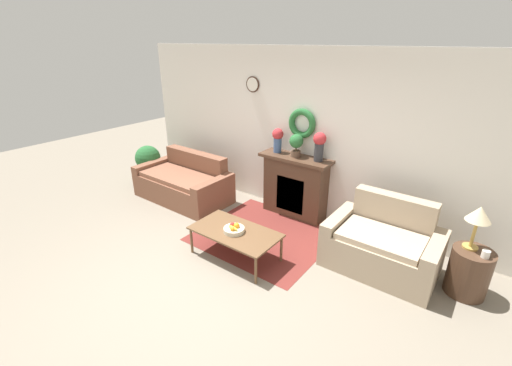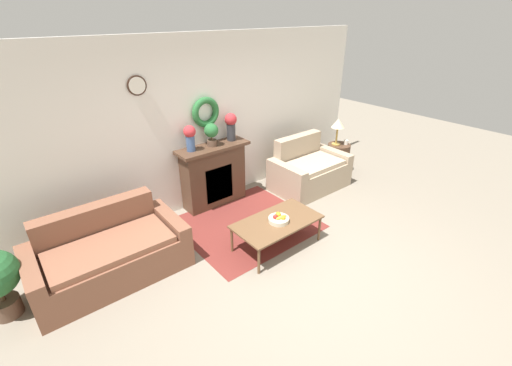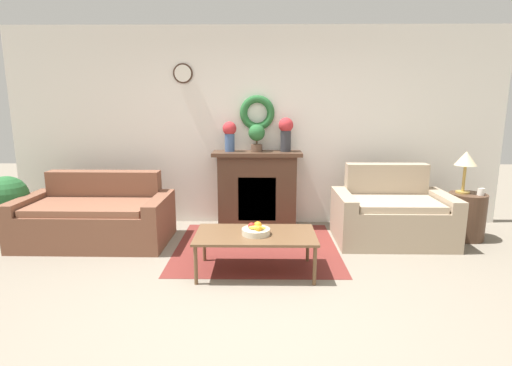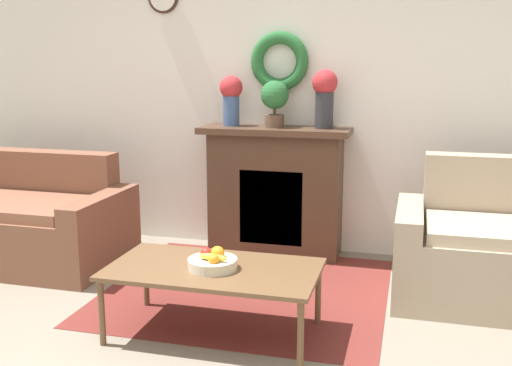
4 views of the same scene
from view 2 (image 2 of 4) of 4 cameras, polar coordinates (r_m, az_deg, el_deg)
ground_plane at (r=4.50m, az=10.23°, el=-14.91°), size 16.00×16.00×0.00m
floor_rug at (r=5.35m, az=-1.67°, el=-6.78°), size 1.90×1.75×0.01m
wall_back at (r=5.57m, az=-8.83°, el=9.76°), size 6.80×0.17×2.70m
fireplace at (r=5.71m, az=-7.05°, el=1.38°), size 1.20×0.41×1.04m
couch_left at (r=4.64m, az=-23.25°, el=-10.76°), size 1.78×0.95×0.83m
loveseat_right at (r=6.37m, az=8.74°, el=2.04°), size 1.38×0.88×0.92m
coffee_table at (r=4.69m, az=3.53°, el=-6.62°), size 1.20×0.65×0.41m
fruit_bowl at (r=4.64m, az=3.82°, el=-5.98°), size 0.28×0.28×0.12m
side_table_by_loveseat at (r=7.13m, az=13.48°, el=4.08°), size 0.45×0.45×0.58m
table_lamp at (r=6.88m, az=13.51°, el=9.46°), size 0.26×0.26×0.53m
mug at (r=7.05m, az=14.77°, el=6.58°), size 0.08×0.08×0.09m
vase_on_mantel_left at (r=5.26m, az=-10.95°, el=7.66°), size 0.19×0.19×0.40m
vase_on_mantel_right at (r=5.63m, az=-4.21°, el=9.67°), size 0.20×0.20×0.45m
potted_plant_on_mantel at (r=5.42m, az=-7.46°, el=8.34°), size 0.22×0.22×0.37m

